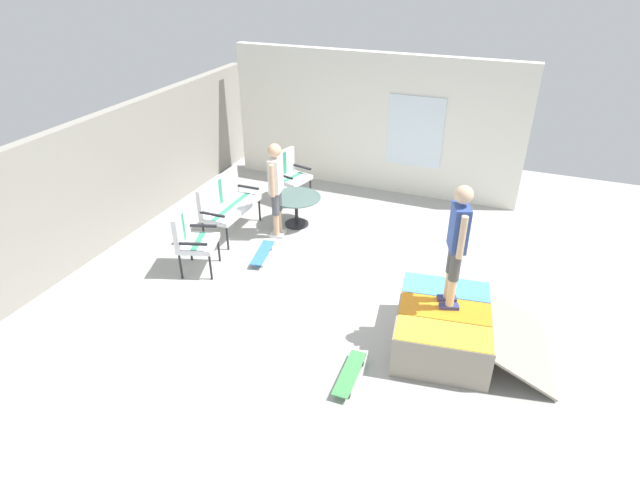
{
  "coord_description": "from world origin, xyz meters",
  "views": [
    {
      "loc": [
        -6.23,
        -2.33,
        4.55
      ],
      "look_at": [
        0.06,
        0.17,
        0.7
      ],
      "focal_mm": 29.19,
      "sensor_mm": 36.0,
      "label": 1
    }
  ],
  "objects_px": {
    "patio_chair_near_house": "(288,171)",
    "person_watching": "(276,184)",
    "patio_chair_by_wall": "(190,236)",
    "patio_bench": "(225,200)",
    "person_skater": "(457,239)",
    "skateboard_by_bench": "(263,253)",
    "skateboard_spare": "(350,374)",
    "skate_ramp": "(445,327)",
    "patio_table": "(296,205)"
  },
  "relations": [
    {
      "from": "patio_chair_near_house",
      "to": "person_watching",
      "type": "relative_size",
      "value": 0.6
    },
    {
      "from": "patio_chair_by_wall",
      "to": "person_watching",
      "type": "bearing_deg",
      "value": -26.3
    },
    {
      "from": "patio_bench",
      "to": "patio_chair_by_wall",
      "type": "xyz_separation_m",
      "value": [
        -1.33,
        -0.16,
        -0.0
      ]
    },
    {
      "from": "person_skater",
      "to": "skateboard_by_bench",
      "type": "bearing_deg",
      "value": 72.79
    },
    {
      "from": "skateboard_spare",
      "to": "patio_chair_near_house",
      "type": "bearing_deg",
      "value": 32.73
    },
    {
      "from": "skate_ramp",
      "to": "person_skater",
      "type": "height_order",
      "value": "person_skater"
    },
    {
      "from": "patio_bench",
      "to": "patio_chair_near_house",
      "type": "xyz_separation_m",
      "value": [
        1.64,
        -0.47,
        -0.0
      ]
    },
    {
      "from": "skateboard_spare",
      "to": "patio_table",
      "type": "bearing_deg",
      "value": 32.94
    },
    {
      "from": "patio_chair_near_house",
      "to": "patio_chair_by_wall",
      "type": "relative_size",
      "value": 1.0
    },
    {
      "from": "patio_bench",
      "to": "person_skater",
      "type": "bearing_deg",
      "value": -110.72
    },
    {
      "from": "patio_bench",
      "to": "patio_table",
      "type": "xyz_separation_m",
      "value": [
        0.68,
        -1.06,
        -0.21
      ]
    },
    {
      "from": "skate_ramp",
      "to": "patio_chair_near_house",
      "type": "distance_m",
      "value": 5.01
    },
    {
      "from": "patio_chair_by_wall",
      "to": "person_watching",
      "type": "distance_m",
      "value": 1.75
    },
    {
      "from": "patio_chair_near_house",
      "to": "skateboard_by_bench",
      "type": "distance_m",
      "value": 2.37
    },
    {
      "from": "patio_table",
      "to": "skateboard_spare",
      "type": "bearing_deg",
      "value": -147.06
    },
    {
      "from": "skate_ramp",
      "to": "skateboard_by_bench",
      "type": "distance_m",
      "value": 3.37
    },
    {
      "from": "patio_table",
      "to": "skateboard_spare",
      "type": "height_order",
      "value": "patio_table"
    },
    {
      "from": "skateboard_spare",
      "to": "skate_ramp",
      "type": "bearing_deg",
      "value": -42.01
    },
    {
      "from": "skateboard_spare",
      "to": "patio_chair_by_wall",
      "type": "bearing_deg",
      "value": 65.91
    },
    {
      "from": "skate_ramp",
      "to": "skateboard_spare",
      "type": "height_order",
      "value": "skate_ramp"
    },
    {
      "from": "patio_chair_near_house",
      "to": "person_skater",
      "type": "height_order",
      "value": "person_skater"
    },
    {
      "from": "person_watching",
      "to": "person_skater",
      "type": "xyz_separation_m",
      "value": [
        -1.78,
        -3.27,
        0.53
      ]
    },
    {
      "from": "patio_bench",
      "to": "skateboard_spare",
      "type": "distance_m",
      "value": 4.28
    },
    {
      "from": "patio_table",
      "to": "person_watching",
      "type": "distance_m",
      "value": 0.78
    },
    {
      "from": "skate_ramp",
      "to": "patio_bench",
      "type": "relative_size",
      "value": 1.69
    },
    {
      "from": "patio_chair_near_house",
      "to": "patio_table",
      "type": "height_order",
      "value": "patio_chair_near_house"
    },
    {
      "from": "patio_chair_near_house",
      "to": "skateboard_spare",
      "type": "xyz_separation_m",
      "value": [
        -4.36,
        -2.8,
        -0.53
      ]
    },
    {
      "from": "skate_ramp",
      "to": "skateboard_by_bench",
      "type": "bearing_deg",
      "value": 71.29
    },
    {
      "from": "skate_ramp",
      "to": "person_watching",
      "type": "relative_size",
      "value": 1.23
    },
    {
      "from": "person_skater",
      "to": "skateboard_by_bench",
      "type": "distance_m",
      "value": 3.62
    },
    {
      "from": "patio_table",
      "to": "person_skater",
      "type": "xyz_separation_m",
      "value": [
        -2.27,
        -3.11,
        1.12
      ]
    },
    {
      "from": "skateboard_by_bench",
      "to": "skateboard_spare",
      "type": "relative_size",
      "value": 1.02
    },
    {
      "from": "person_skater",
      "to": "patio_chair_by_wall",
      "type": "bearing_deg",
      "value": 86.37
    },
    {
      "from": "patio_chair_by_wall",
      "to": "skateboard_spare",
      "type": "relative_size",
      "value": 1.27
    },
    {
      "from": "skate_ramp",
      "to": "skateboard_by_bench",
      "type": "xyz_separation_m",
      "value": [
        1.08,
        3.19,
        -0.21
      ]
    },
    {
      "from": "skate_ramp",
      "to": "patio_bench",
      "type": "height_order",
      "value": "patio_bench"
    },
    {
      "from": "patio_chair_by_wall",
      "to": "skate_ramp",
      "type": "bearing_deg",
      "value": -95.01
    },
    {
      "from": "skate_ramp",
      "to": "person_watching",
      "type": "distance_m",
      "value": 3.85
    },
    {
      "from": "skate_ramp",
      "to": "patio_chair_by_wall",
      "type": "distance_m",
      "value": 4.07
    },
    {
      "from": "skateboard_by_bench",
      "to": "patio_chair_by_wall",
      "type": "bearing_deg",
      "value": 130.37
    },
    {
      "from": "patio_table",
      "to": "skateboard_spare",
      "type": "distance_m",
      "value": 4.07
    },
    {
      "from": "person_skater",
      "to": "patio_chair_near_house",
      "type": "bearing_deg",
      "value": 49.02
    },
    {
      "from": "skateboard_spare",
      "to": "patio_bench",
      "type": "bearing_deg",
      "value": 50.26
    },
    {
      "from": "patio_table",
      "to": "person_skater",
      "type": "distance_m",
      "value": 4.01
    },
    {
      "from": "person_watching",
      "to": "patio_bench",
      "type": "bearing_deg",
      "value": 102.42
    },
    {
      "from": "skate_ramp",
      "to": "person_watching",
      "type": "xyz_separation_m",
      "value": [
        1.88,
        3.29,
        0.71
      ]
    },
    {
      "from": "patio_table",
      "to": "patio_bench",
      "type": "bearing_deg",
      "value": 122.74
    },
    {
      "from": "skate_ramp",
      "to": "person_watching",
      "type": "height_order",
      "value": "person_watching"
    },
    {
      "from": "skateboard_by_bench",
      "to": "skateboard_spare",
      "type": "distance_m",
      "value": 3.09
    },
    {
      "from": "skate_ramp",
      "to": "patio_table",
      "type": "height_order",
      "value": "skate_ramp"
    }
  ]
}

